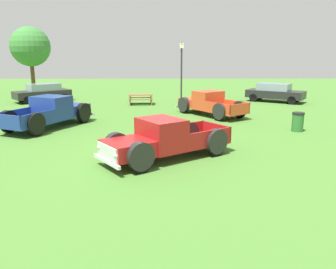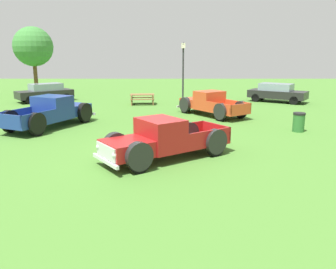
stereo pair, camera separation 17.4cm
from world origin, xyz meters
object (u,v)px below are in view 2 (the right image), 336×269
Objects in this scene: pickup_truck_behind_right at (209,104)px; trash_can at (300,122)px; pickup_truck_behind_left at (55,112)px; sedan_distant_b at (278,92)px; oak_tree_east at (34,47)px; pickup_truck_foreground at (160,141)px; picnic_table at (143,98)px; sedan_distant_a at (46,92)px; lamp_post_near at (184,73)px.

trash_can is at bearing -50.65° from pickup_truck_behind_right.
pickup_truck_behind_left reaches higher than pickup_truck_behind_right.
sedan_distant_b is 22.23m from oak_tree_east.
sedan_distant_b reaches higher than trash_can.
trash_can is (-2.19, -10.68, -0.29)m from sedan_distant_b.
pickup_truck_foreground is 0.91× the size of pickup_truck_behind_left.
oak_tree_east is (-19.00, 16.37, 3.88)m from trash_can.
picnic_table is at bearing 131.82° from trash_can.
sedan_distant_b is at bearing -1.17° from sedan_distant_a.
pickup_truck_foreground is at bearing -83.42° from picnic_table.
sedan_distant_a reaches higher than picnic_table.
sedan_distant_b is 1.02× the size of lamp_post_near.
trash_can is 0.15× the size of oak_tree_east.
sedan_distant_b is 8.11m from lamp_post_near.
lamp_post_near is at bearing -30.75° from oak_tree_east.
pickup_truck_behind_left is at bearing -68.44° from sedan_distant_a.
pickup_truck_behind_left is 10.06m from lamp_post_near.
sedan_distant_a is at bearing 165.73° from lamp_post_near.
pickup_truck_behind_left is 1.11× the size of pickup_truck_behind_right.
lamp_post_near is at bearing 44.09° from pickup_truck_behind_left.
sedan_distant_a is at bearing 145.91° from trash_can.
sedan_distant_b is (6.11, 5.90, 0.05)m from pickup_truck_behind_right.
pickup_truck_behind_left is 16.74m from oak_tree_east.
picnic_table is (-4.49, 4.62, -0.22)m from pickup_truck_behind_right.
pickup_truck_behind_right is 5.29× the size of trash_can.
trash_can is 25.38m from oak_tree_east.
pickup_truck_behind_right reaches higher than picnic_table.
trash_can is at bearing -101.57° from sedan_distant_b.
sedan_distant_a is at bearing -63.47° from oak_tree_east.
lamp_post_near is 2.40× the size of picnic_table.
lamp_post_near is (-7.58, -2.41, 1.62)m from sedan_distant_b.
oak_tree_east is at bearing 139.25° from trash_can.
trash_can is (6.79, 4.66, -0.24)m from pickup_truck_foreground.
pickup_truck_foreground is 13.12m from lamp_post_near.
pickup_truck_foreground reaches higher than trash_can.
lamp_post_near reaches higher than picnic_table.
trash_can reaches higher than picnic_table.
oak_tree_east is at bearing 164.97° from sedan_distant_b.
pickup_truck_behind_left is 1.20× the size of sedan_distant_b.
trash_can is at bearing -40.75° from oak_tree_east.
sedan_distant_b is at bearing 32.35° from pickup_truck_behind_left.
oak_tree_east is at bearing 142.45° from pickup_truck_behind_right.
pickup_truck_behind_left is at bearing -135.91° from lamp_post_near.
sedan_distant_b is 10.91m from trash_can.
sedan_distant_b is at bearing 17.64° from lamp_post_near.
sedan_distant_a reaches higher than trash_can.
pickup_truck_behind_left is at bearing -147.65° from sedan_distant_b.
pickup_truck_behind_left is 2.93× the size of picnic_table.
oak_tree_east is (-12.21, 21.04, 3.64)m from pickup_truck_foreground.
pickup_truck_foreground is 1.15× the size of sedan_distant_a.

